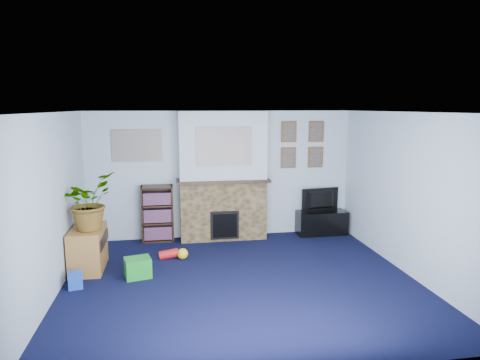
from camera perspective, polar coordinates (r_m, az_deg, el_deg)
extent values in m
cube|color=black|center=(6.31, 0.16, -13.32)|extent=(5.00, 4.50, 0.01)
cube|color=white|center=(5.81, 0.17, 9.02)|extent=(5.00, 4.50, 0.01)
cube|color=#ACBCD0|center=(8.14, -2.47, 0.73)|extent=(5.00, 0.04, 2.40)
cube|color=#ACBCD0|center=(3.83, 5.84, -9.73)|extent=(5.00, 0.04, 2.40)
cube|color=#ACBCD0|center=(6.07, -23.86, -3.22)|extent=(0.04, 4.50, 2.40)
cube|color=#ACBCD0|center=(6.81, 21.38, -1.70)|extent=(0.04, 4.50, 2.40)
cube|color=brown|center=(8.07, -2.26, -4.05)|extent=(1.60, 0.40, 1.10)
cube|color=brown|center=(7.87, -2.32, 4.46)|extent=(1.60, 0.40, 1.30)
cube|color=brown|center=(7.92, -2.26, -0.06)|extent=(1.72, 0.50, 0.05)
cube|color=brown|center=(7.93, -2.06, -6.02)|extent=(0.52, 0.08, 0.52)
cube|color=brown|center=(7.89, -2.02, -6.10)|extent=(0.44, 0.02, 0.44)
cube|color=gray|center=(7.66, -2.12, 4.54)|extent=(1.00, 0.03, 0.68)
cube|color=gray|center=(8.02, -13.58, 4.51)|extent=(0.90, 0.03, 0.58)
cube|color=brown|center=(8.29, 6.52, 6.41)|extent=(0.30, 0.03, 0.40)
cube|color=brown|center=(8.46, 10.13, 6.38)|extent=(0.30, 0.03, 0.40)
cube|color=brown|center=(8.33, 6.46, 2.97)|extent=(0.30, 0.03, 0.40)
cube|color=brown|center=(8.50, 10.03, 3.02)|extent=(0.30, 0.03, 0.40)
cube|color=black|center=(8.58, 10.81, -5.62)|extent=(0.96, 0.41, 0.46)
imported|color=black|center=(8.50, 10.86, -2.63)|extent=(0.78, 0.21, 0.44)
cube|color=black|center=(8.20, -10.91, -4.19)|extent=(0.58, 0.02, 1.05)
cube|color=black|center=(8.09, -12.88, -4.45)|extent=(0.03, 0.28, 1.05)
cube|color=black|center=(8.07, -8.97, -4.35)|extent=(0.03, 0.28, 1.05)
cube|color=black|center=(8.21, -10.81, -7.86)|extent=(0.56, 0.28, 0.03)
cube|color=black|center=(8.12, -10.89, -5.60)|extent=(0.56, 0.28, 0.03)
cube|color=black|center=(8.04, -10.97, -3.33)|extent=(0.56, 0.28, 0.03)
cube|color=black|center=(7.96, -11.05, -0.84)|extent=(0.56, 0.28, 0.03)
cube|color=black|center=(8.16, -10.85, -6.84)|extent=(0.50, 0.22, 0.24)
cube|color=black|center=(8.07, -10.93, -4.60)|extent=(0.50, 0.22, 0.24)
cube|color=black|center=(8.00, -11.00, -2.37)|extent=(0.50, 0.22, 0.22)
cube|color=olive|center=(7.02, -19.60, -8.44)|extent=(0.47, 0.84, 0.65)
imported|color=#26661E|center=(6.78, -19.61, -2.73)|extent=(0.89, 0.95, 0.84)
cube|color=gold|center=(7.89, -2.19, 0.60)|extent=(0.09, 0.06, 0.13)
cylinder|color=#B2BFC6|center=(7.94, 0.25, 0.73)|extent=(0.05, 0.05, 0.17)
sphere|color=slate|center=(7.84, -6.35, 0.45)|extent=(0.12, 0.12, 0.12)
cylinder|color=blue|center=(8.01, 2.91, 0.66)|extent=(0.06, 0.06, 0.12)
cube|color=#198C26|center=(6.57, -13.47, -11.34)|extent=(0.42, 0.37, 0.29)
sphere|color=yellow|center=(7.19, -7.65, -9.71)|extent=(0.18, 0.18, 0.18)
cube|color=blue|center=(6.47, -21.11, -12.38)|extent=(0.23, 0.23, 0.23)
cylinder|color=red|center=(7.26, -9.45, -9.72)|extent=(0.33, 0.15, 0.19)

